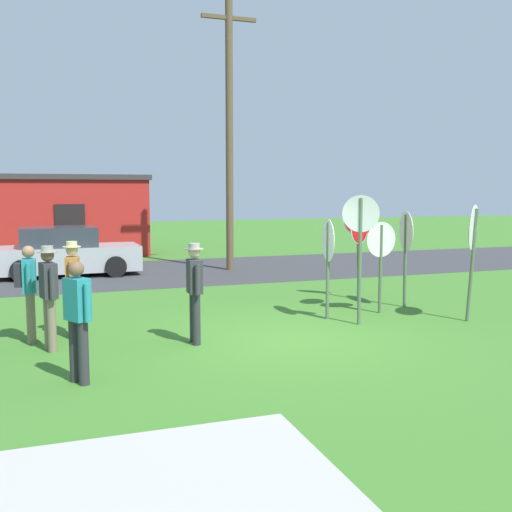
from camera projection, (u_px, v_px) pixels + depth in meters
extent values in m
plane|color=#3D7528|center=(287.00, 340.00, 10.45)|extent=(80.00, 80.00, 0.00)
cube|color=#38383A|center=(178.00, 271.00, 19.18)|extent=(60.00, 6.40, 0.01)
cube|color=#ADAAA3|center=(165.00, 482.00, 5.36)|extent=(3.20, 2.40, 0.01)
cube|color=#B2231E|center=(68.00, 218.00, 24.05)|extent=(6.01, 3.82, 3.02)
cube|color=#383333|center=(67.00, 178.00, 23.87)|extent=(6.21, 4.02, 0.20)
cube|color=black|center=(70.00, 232.00, 22.29)|extent=(1.10, 0.08, 2.10)
cylinder|color=brown|center=(229.00, 137.00, 19.10)|extent=(0.24, 0.24, 8.64)
cube|color=brown|center=(229.00, 18.00, 18.69)|extent=(1.80, 0.12, 0.12)
cube|color=#A5A8AD|center=(68.00, 258.00, 18.27)|extent=(4.34, 1.89, 0.76)
cube|color=#2D333D|center=(59.00, 237.00, 18.11)|extent=(2.27, 1.57, 0.60)
cylinder|color=black|center=(109.00, 260.00, 19.60)|extent=(0.64, 0.23, 0.64)
cylinder|color=black|center=(116.00, 267.00, 17.92)|extent=(0.64, 0.23, 0.64)
cylinder|color=black|center=(22.00, 264.00, 18.67)|extent=(0.64, 0.23, 0.64)
cylinder|color=black|center=(21.00, 271.00, 17.00)|extent=(0.64, 0.23, 0.64)
cylinder|color=#51664C|center=(405.00, 261.00, 13.29)|extent=(0.10, 0.09, 2.09)
cylinder|color=white|center=(406.00, 232.00, 13.22)|extent=(0.24, 0.88, 0.90)
cylinder|color=red|center=(406.00, 232.00, 13.22)|extent=(0.22, 0.82, 0.84)
cylinder|color=#51664C|center=(359.00, 263.00, 12.97)|extent=(0.14, 0.17, 2.10)
cylinder|color=white|center=(359.00, 228.00, 12.89)|extent=(0.62, 0.38, 0.70)
cylinder|color=red|center=(360.00, 228.00, 12.88)|extent=(0.58, 0.36, 0.64)
cylinder|color=#51664C|center=(359.00, 253.00, 14.22)|extent=(0.10, 0.10, 2.27)
cylinder|color=white|center=(360.00, 219.00, 14.13)|extent=(0.69, 0.44, 0.80)
cylinder|color=red|center=(360.00, 220.00, 14.12)|extent=(0.64, 0.41, 0.75)
cylinder|color=#51664C|center=(380.00, 269.00, 12.65)|extent=(0.08, 0.08, 1.90)
cylinder|color=white|center=(381.00, 240.00, 12.58)|extent=(0.75, 0.10, 0.75)
cylinder|color=red|center=(381.00, 240.00, 12.59)|extent=(0.69, 0.10, 0.70)
cylinder|color=#51664C|center=(328.00, 271.00, 12.06)|extent=(0.08, 0.08, 1.98)
cylinder|color=white|center=(328.00, 240.00, 11.99)|extent=(0.16, 0.86, 0.87)
cylinder|color=red|center=(329.00, 240.00, 11.99)|extent=(0.16, 0.79, 0.80)
cylinder|color=#51664C|center=(472.00, 265.00, 11.81)|extent=(0.17, 0.18, 2.27)
cylinder|color=white|center=(474.00, 227.00, 11.73)|extent=(0.72, 0.63, 0.90)
cylinder|color=red|center=(473.00, 227.00, 11.73)|extent=(0.66, 0.59, 0.83)
cylinder|color=#51664C|center=(360.00, 262.00, 11.53)|extent=(0.10, 0.10, 2.48)
cylinder|color=white|center=(361.00, 214.00, 11.42)|extent=(0.59, 0.43, 0.72)
cylinder|color=red|center=(361.00, 214.00, 11.43)|extent=(0.55, 0.40, 0.66)
cylinder|color=#7A6B56|center=(31.00, 316.00, 10.37)|extent=(0.14, 0.14, 0.88)
cylinder|color=#7A6B56|center=(31.00, 319.00, 10.16)|extent=(0.14, 0.14, 0.88)
cube|color=teal|center=(29.00, 276.00, 10.18)|extent=(0.23, 0.36, 0.58)
cylinder|color=teal|center=(30.00, 275.00, 10.41)|extent=(0.09, 0.09, 0.52)
cylinder|color=teal|center=(29.00, 279.00, 9.96)|extent=(0.09, 0.09, 0.52)
sphere|color=#9E7051|center=(28.00, 252.00, 10.14)|extent=(0.21, 0.21, 0.21)
cube|color=#232328|center=(19.00, 275.00, 10.13)|extent=(0.14, 0.26, 0.40)
cylinder|color=#7A6B56|center=(75.00, 312.00, 10.67)|extent=(0.14, 0.14, 0.88)
cylinder|color=#7A6B56|center=(73.00, 315.00, 10.45)|extent=(0.14, 0.14, 0.88)
cube|color=#B27533|center=(73.00, 273.00, 10.48)|extent=(0.27, 0.39, 0.58)
cylinder|color=#B27533|center=(74.00, 273.00, 10.71)|extent=(0.09, 0.09, 0.52)
cylinder|color=#B27533|center=(71.00, 276.00, 10.25)|extent=(0.09, 0.09, 0.52)
sphere|color=beige|center=(72.00, 250.00, 10.43)|extent=(0.21, 0.21, 0.21)
cylinder|color=beige|center=(72.00, 247.00, 10.42)|extent=(0.32, 0.31, 0.02)
cylinder|color=beige|center=(72.00, 244.00, 10.42)|extent=(0.19, 0.19, 0.09)
cylinder|color=#7A6B56|center=(48.00, 323.00, 9.80)|extent=(0.14, 0.14, 0.88)
cylinder|color=#7A6B56|center=(52.00, 326.00, 9.62)|extent=(0.14, 0.14, 0.88)
cube|color=#333338|center=(48.00, 281.00, 9.63)|extent=(0.30, 0.40, 0.58)
cylinder|color=#333338|center=(45.00, 280.00, 9.83)|extent=(0.09, 0.09, 0.52)
cylinder|color=#333338|center=(52.00, 284.00, 9.44)|extent=(0.09, 0.09, 0.52)
sphere|color=brown|center=(47.00, 255.00, 9.59)|extent=(0.21, 0.21, 0.21)
cylinder|color=gray|center=(47.00, 252.00, 9.58)|extent=(0.31, 0.31, 0.02)
cylinder|color=gray|center=(47.00, 249.00, 9.57)|extent=(0.19, 0.19, 0.09)
cylinder|color=#2D2D33|center=(74.00, 350.00, 8.15)|extent=(0.14, 0.14, 0.88)
cylinder|color=#2D2D33|center=(84.00, 353.00, 8.01)|extent=(0.14, 0.14, 0.88)
cube|color=teal|center=(77.00, 299.00, 8.00)|extent=(0.37, 0.42, 0.58)
cylinder|color=teal|center=(67.00, 299.00, 8.16)|extent=(0.09, 0.09, 0.52)
cylinder|color=teal|center=(87.00, 303.00, 7.85)|extent=(0.09, 0.09, 0.52)
sphere|color=brown|center=(76.00, 269.00, 7.95)|extent=(0.21, 0.21, 0.21)
cylinder|color=#2D2D33|center=(194.00, 317.00, 10.29)|extent=(0.14, 0.14, 0.88)
cylinder|color=#2D2D33|center=(196.00, 320.00, 10.08)|extent=(0.14, 0.14, 0.88)
cube|color=#333338|center=(195.00, 276.00, 10.10)|extent=(0.23, 0.36, 0.58)
cylinder|color=#333338|center=(192.00, 276.00, 10.33)|extent=(0.09, 0.09, 0.52)
cylinder|color=#333338|center=(198.00, 280.00, 9.88)|extent=(0.09, 0.09, 0.52)
sphere|color=beige|center=(194.00, 252.00, 10.06)|extent=(0.21, 0.21, 0.21)
cylinder|color=gray|center=(194.00, 249.00, 10.05)|extent=(0.31, 0.32, 0.02)
cylinder|color=gray|center=(194.00, 246.00, 10.04)|extent=(0.19, 0.19, 0.09)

